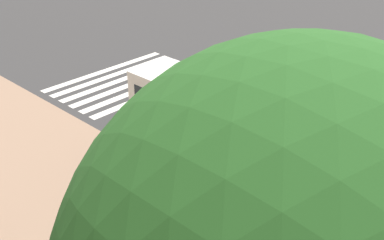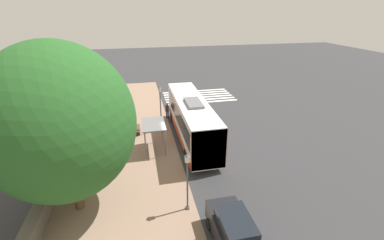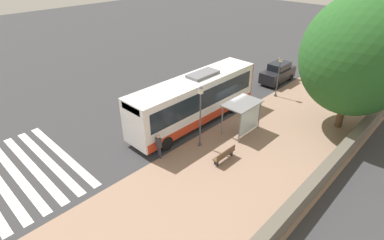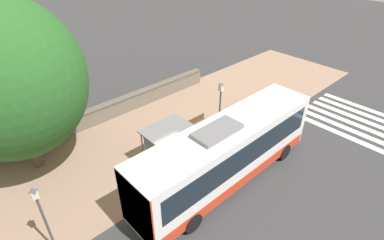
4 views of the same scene
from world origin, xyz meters
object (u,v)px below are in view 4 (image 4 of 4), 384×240
object	(u,v)px
bench	(196,123)
bus_shelter	(165,133)
street_lamp_far	(220,110)
shade_tree	(8,80)
bus	(227,152)
street_lamp_near	(43,216)
pedestrian	(258,120)

from	to	relation	value
bench	bus_shelter	bearing A→B (deg)	-71.31
street_lamp_far	shade_tree	world-z (taller)	shade_tree
bus	bench	distance (m)	5.48
bench	street_lamp_far	distance (m)	3.13
bench	street_lamp_near	bearing A→B (deg)	-76.24
pedestrian	shade_tree	bearing A→B (deg)	-119.31
bus	pedestrian	distance (m)	5.27
bus	street_lamp_far	world-z (taller)	street_lamp_far
bus	street_lamp_far	size ratio (longest dim) A/B	2.59
shade_tree	street_lamp_near	bearing A→B (deg)	-13.33
bench	street_lamp_far	world-z (taller)	street_lamp_far
bus	street_lamp_near	world-z (taller)	bus
street_lamp_near	street_lamp_far	size ratio (longest dim) A/B	0.85
bus_shelter	pedestrian	size ratio (longest dim) A/B	1.56
bench	street_lamp_near	distance (m)	11.33
street_lamp_near	bench	bearing A→B (deg)	103.76
street_lamp_near	bus_shelter	bearing A→B (deg)	101.29
bus_shelter	shade_tree	bearing A→B (deg)	-129.23
bus_shelter	shade_tree	xyz separation A→B (m)	(-4.76, -5.84, 3.51)
pedestrian	street_lamp_far	size ratio (longest dim) A/B	0.40
street_lamp_far	shade_tree	bearing A→B (deg)	-122.46
pedestrian	street_lamp_near	distance (m)	13.58
bus	bench	size ratio (longest dim) A/B	6.32
pedestrian	street_lamp_near	world-z (taller)	street_lamp_near
bus_shelter	street_lamp_near	world-z (taller)	street_lamp_near
street_lamp_near	shade_tree	bearing A→B (deg)	166.67
pedestrian	street_lamp_near	xyz separation A→B (m)	(-0.54, -13.52, 1.20)
shade_tree	bench	bearing A→B (deg)	69.23
pedestrian	bus_shelter	bearing A→B (deg)	-107.82
street_lamp_near	street_lamp_far	xyz separation A→B (m)	(-0.38, 10.67, 0.36)
pedestrian	bench	distance (m)	4.19
bench	pedestrian	bearing A→B (deg)	39.63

